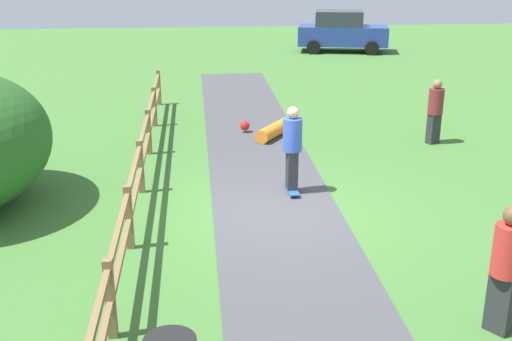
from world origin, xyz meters
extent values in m
plane|color=#427533|center=(0.00, 0.00, 0.00)|extent=(60.00, 60.00, 0.00)
cube|color=#47474C|center=(0.00, 0.00, 0.01)|extent=(2.40, 28.00, 0.02)
cube|color=olive|center=(-2.60, -3.86, 0.55)|extent=(0.12, 0.12, 1.10)
cube|color=olive|center=(-2.60, -1.29, 0.55)|extent=(0.12, 0.12, 1.10)
cube|color=olive|center=(-2.60, 1.29, 0.55)|extent=(0.12, 0.12, 1.10)
cube|color=olive|center=(-2.60, 3.86, 0.55)|extent=(0.12, 0.12, 1.10)
cube|color=olive|center=(-2.60, 6.43, 0.55)|extent=(0.12, 0.12, 1.10)
cube|color=olive|center=(-2.60, 9.00, 0.55)|extent=(0.12, 0.12, 1.10)
cube|color=olive|center=(-2.60, 0.00, 0.50)|extent=(0.08, 18.00, 0.09)
cube|color=olive|center=(-2.60, 0.00, 0.95)|extent=(0.08, 18.00, 0.09)
cube|color=#265999|center=(0.43, 0.94, 0.09)|extent=(0.24, 0.81, 0.02)
cylinder|color=silver|center=(0.34, 1.22, 0.05)|extent=(0.03, 0.06, 0.06)
cylinder|color=silver|center=(0.49, 1.23, 0.05)|extent=(0.03, 0.06, 0.06)
cylinder|color=silver|center=(0.36, 0.66, 0.05)|extent=(0.03, 0.06, 0.06)
cylinder|color=silver|center=(0.51, 0.67, 0.05)|extent=(0.03, 0.06, 0.06)
cube|color=#2D2D33|center=(0.43, 0.94, 0.50)|extent=(0.21, 0.33, 0.79)
cylinder|color=blue|center=(0.43, 0.94, 1.23)|extent=(0.40, 0.40, 0.66)
sphere|color=tan|center=(0.43, 0.94, 1.68)|extent=(0.24, 0.24, 0.24)
cylinder|color=orange|center=(0.59, 4.97, 0.20)|extent=(1.16, 1.50, 0.36)
sphere|color=red|center=(-0.16, 5.47, 0.20)|extent=(0.26, 0.26, 0.26)
cube|color=#2D2D33|center=(4.53, 4.06, 0.38)|extent=(0.38, 0.33, 0.77)
cylinder|color=maroon|center=(4.53, 4.06, 1.09)|extent=(0.52, 0.52, 0.64)
sphere|color=#9E704C|center=(4.53, 4.06, 1.52)|extent=(0.23, 0.23, 0.23)
cube|color=#2D2D33|center=(2.35, -4.20, 0.41)|extent=(0.35, 0.38, 0.82)
cylinder|color=red|center=(2.35, -4.20, 1.16)|extent=(0.53, 0.53, 0.68)
cube|color=#283D99|center=(5.63, 19.19, 0.77)|extent=(4.46, 2.54, 0.90)
cube|color=#2D333D|center=(5.43, 19.23, 1.57)|extent=(2.48, 1.98, 0.70)
cylinder|color=black|center=(7.13, 19.77, 0.32)|extent=(0.68, 0.37, 0.64)
cylinder|color=black|center=(6.77, 18.05, 0.32)|extent=(0.68, 0.37, 0.64)
cylinder|color=black|center=(4.49, 20.33, 0.32)|extent=(0.68, 0.37, 0.64)
cylinder|color=black|center=(4.13, 18.61, 0.32)|extent=(0.68, 0.37, 0.64)
camera|label=1|loc=(-1.45, -10.99, 4.70)|focal=44.63mm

